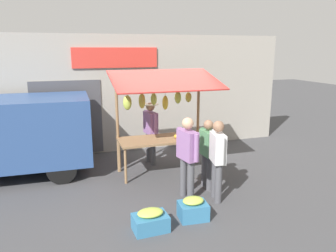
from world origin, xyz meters
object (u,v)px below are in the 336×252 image
at_px(shopper_in_striped_shirt, 187,152).
at_px(produce_crate_near, 150,221).
at_px(vendor_with_sunhat, 151,128).
at_px(market_stall, 164,111).
at_px(shopper_with_ponytail, 208,150).
at_px(produce_crate_side, 193,209).
at_px(shopper_in_grey_tee, 217,155).

distance_m(shopper_in_striped_shirt, produce_crate_near, 1.63).
bearing_deg(shopper_in_striped_shirt, vendor_with_sunhat, -7.06).
distance_m(market_stall, produce_crate_near, 3.04).
distance_m(shopper_with_ponytail, produce_crate_side, 1.57).
height_order(vendor_with_sunhat, shopper_in_grey_tee, vendor_with_sunhat).
distance_m(market_stall, shopper_in_grey_tee, 1.98).
bearing_deg(vendor_with_sunhat, produce_crate_side, -9.57).
height_order(shopper_in_grey_tee, produce_crate_side, shopper_in_grey_tee).
xyz_separation_m(market_stall, produce_crate_near, (1.03, 2.51, -1.37)).
height_order(market_stall, produce_crate_near, market_stall).
xyz_separation_m(shopper_in_grey_tee, produce_crate_side, (0.74, 0.57, -0.76)).
bearing_deg(shopper_in_grey_tee, market_stall, 27.74).
bearing_deg(shopper_in_striped_shirt, produce_crate_side, 155.53).
xyz_separation_m(market_stall, shopper_in_striped_shirt, (-0.00, 1.56, -0.56)).
relative_size(vendor_with_sunhat, shopper_in_striped_shirt, 0.97).
relative_size(shopper_in_grey_tee, produce_crate_near, 2.74).
xyz_separation_m(vendor_with_sunhat, produce_crate_near, (0.90, 3.22, -0.80)).
xyz_separation_m(vendor_with_sunhat, shopper_in_striped_shirt, (-0.14, 2.27, 0.01)).
distance_m(vendor_with_sunhat, shopper_in_grey_tee, 2.61).
xyz_separation_m(shopper_with_ponytail, shopper_in_grey_tee, (0.07, 0.59, 0.08)).
height_order(market_stall, produce_crate_side, market_stall).
bearing_deg(shopper_with_ponytail, shopper_in_striped_shirt, 117.01).
height_order(vendor_with_sunhat, produce_crate_near, vendor_with_sunhat).
relative_size(vendor_with_sunhat, produce_crate_near, 2.75).
bearing_deg(produce_crate_near, shopper_with_ponytail, -141.82).
bearing_deg(produce_crate_near, shopper_in_grey_tee, -155.98).
bearing_deg(shopper_in_grey_tee, produce_crate_side, 138.42).
xyz_separation_m(vendor_with_sunhat, shopper_with_ponytail, (-0.75, 1.93, -0.10)).
relative_size(market_stall, shopper_with_ponytail, 1.63).
height_order(market_stall, shopper_in_grey_tee, market_stall).
bearing_deg(shopper_in_striped_shirt, shopper_in_grey_tee, -125.84).
bearing_deg(produce_crate_side, produce_crate_near, 9.21).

